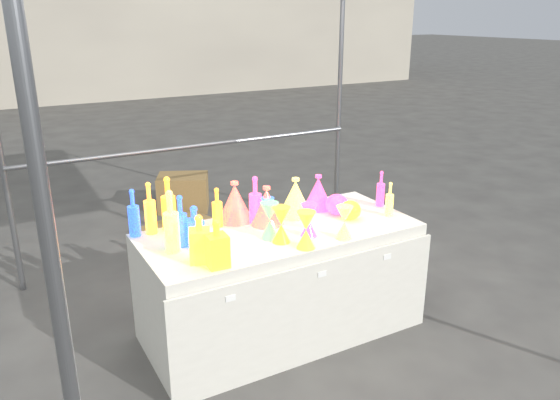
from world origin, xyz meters
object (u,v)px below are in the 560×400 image
display_table (281,281)px  hourglass_0 (306,230)px  bottle_0 (168,203)px  lampshade_0 (267,205)px  cardboard_box_closed (183,192)px  decanter_0 (217,243)px  globe_0 (350,211)px

display_table → hourglass_0: 0.59m
bottle_0 → lampshade_0: 0.64m
cardboard_box_closed → decanter_0: 3.17m
display_table → globe_0: globe_0 is taller
decanter_0 → hourglass_0: (0.56, -0.02, -0.02)m
hourglass_0 → globe_0: size_ratio=1.57×
bottle_0 → lampshade_0: size_ratio=1.36×
hourglass_0 → lampshade_0: size_ratio=0.87×
globe_0 → lampshade_0: 0.58m
cardboard_box_closed → bottle_0: size_ratio=1.51×
hourglass_0 → lampshade_0: 0.46m
cardboard_box_closed → bottle_0: bottle_0 is taller
bottle_0 → hourglass_0: 0.92m
decanter_0 → lampshade_0: bearing=41.7°
hourglass_0 → globe_0: hourglass_0 is taller
decanter_0 → display_table: bearing=30.8°
cardboard_box_closed → hourglass_0: 3.09m
globe_0 → lampshade_0: bearing=159.6°
display_table → decanter_0: bearing=-152.0°
cardboard_box_closed → lampshade_0: 2.65m
cardboard_box_closed → globe_0: bearing=-59.9°
bottle_0 → globe_0: (1.13, -0.43, -0.12)m
globe_0 → cardboard_box_closed: bearing=95.1°
cardboard_box_closed → hourglass_0: hourglass_0 is taller
display_table → cardboard_box_closed: size_ratio=3.42×
display_table → globe_0: size_ratio=12.60×
cardboard_box_closed → globe_0: (0.25, -2.74, 0.61)m
cardboard_box_closed → decanter_0: (-0.83, -2.98, 0.69)m
hourglass_0 → globe_0: (0.51, 0.26, -0.06)m
cardboard_box_closed → lampshade_0: (-0.29, -2.54, 0.69)m
cardboard_box_closed → bottle_0: 2.58m
display_table → bottle_0: size_ratio=5.17×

